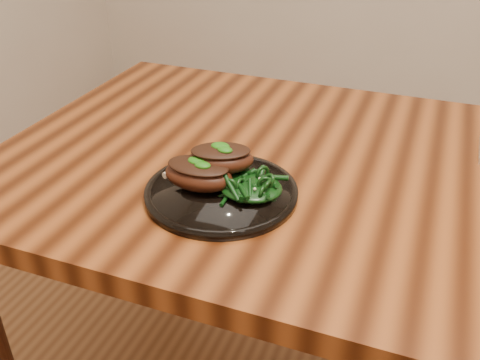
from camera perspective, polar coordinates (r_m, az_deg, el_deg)
name	(u,v)px	position (r m, az deg, el deg)	size (l,w,h in m)	color
desk	(423,223)	(1.01, 18.97, -4.37)	(1.60, 0.80, 0.75)	#351406
plate	(221,192)	(0.88, -2.00, -1.26)	(0.25, 0.25, 0.02)	black
lamb_chop_front	(198,173)	(0.87, -4.49, 0.72)	(0.12, 0.09, 0.05)	#3F180C
lamb_chop_back	(220,158)	(0.88, -2.11, 2.37)	(0.13, 0.10, 0.05)	#3F180C
herb_smear	(217,169)	(0.93, -2.51, 1.19)	(0.08, 0.05, 0.00)	#104A07
greens_heap	(251,184)	(0.85, 1.15, -0.39)	(0.10, 0.10, 0.04)	black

